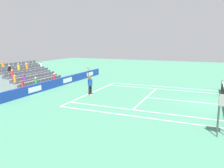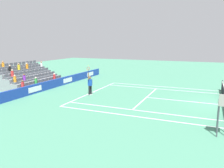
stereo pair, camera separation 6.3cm
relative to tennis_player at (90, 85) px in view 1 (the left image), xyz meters
name	(u,v)px [view 1 (the left image)]	position (x,y,z in m)	size (l,w,h in m)	color
line_baseline	(93,92)	(-1.17, -0.33, -0.99)	(10.97, 0.10, 0.01)	white
line_service	(147,97)	(-1.17, 5.16, -0.99)	(8.23, 0.10, 0.01)	white
line_centre_service	(183,101)	(-1.17, 8.36, -0.99)	(0.10, 6.40, 0.01)	white
line_singles_sideline_left	(139,110)	(2.95, 5.61, -0.99)	(0.10, 11.89, 0.01)	white
line_singles_sideline_right	(160,89)	(-5.28, 5.61, -0.99)	(0.10, 11.89, 0.01)	white
line_doubles_sideline_left	(133,116)	(4.32, 5.61, -0.99)	(0.10, 11.89, 0.01)	white
line_doubles_sideline_right	(163,87)	(-6.65, 5.61, -0.99)	(0.10, 11.89, 0.01)	white
line_centre_mark	(94,92)	(-1.17, -0.23, -0.99)	(0.10, 0.20, 0.01)	white
sponsor_barrier	(52,84)	(-1.17, -5.26, -0.54)	(22.30, 0.22, 0.91)	#193899
tennis_player	(90,85)	(0.00, 0.00, 0.00)	(0.51, 0.40, 2.85)	black
stadium_stand	(26,79)	(-1.16, -8.82, -0.17)	(6.82, 4.75, 2.94)	gray
loose_tennis_ball	(200,103)	(-1.00, 9.67, -0.96)	(0.07, 0.07, 0.07)	#D1E533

